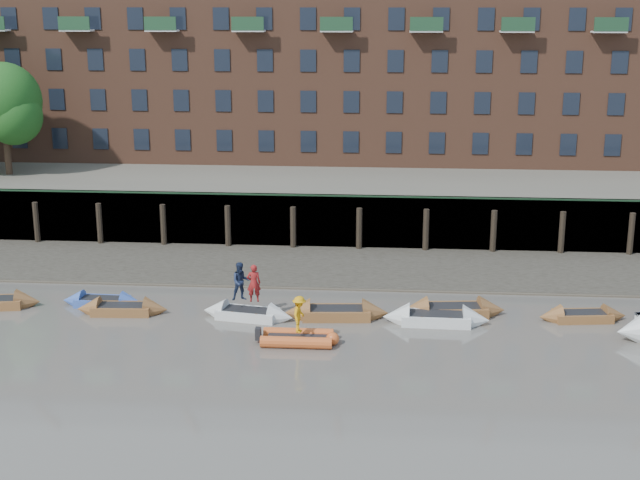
# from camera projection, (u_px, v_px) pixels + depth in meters

# --- Properties ---
(ground) EXTENTS (220.00, 220.00, 0.00)m
(ground) POSITION_uv_depth(u_px,v_px,m) (284.00, 406.00, 33.11)
(ground) COLOR #605B54
(ground) RESTS_ON ground
(foreshore) EXTENTS (110.00, 8.00, 0.50)m
(foreshore) POSITION_uv_depth(u_px,v_px,m) (321.00, 267.00, 50.44)
(foreshore) COLOR #3D382F
(foreshore) RESTS_ON ground
(mud_band) EXTENTS (110.00, 1.60, 0.10)m
(mud_band) POSITION_uv_depth(u_px,v_px,m) (316.00, 285.00, 47.17)
(mud_band) COLOR #4C4336
(mud_band) RESTS_ON ground
(river_wall) EXTENTS (110.00, 1.23, 3.30)m
(river_wall) POSITION_uv_depth(u_px,v_px,m) (327.00, 221.00, 54.24)
(river_wall) COLOR #2D2A26
(river_wall) RESTS_ON ground
(bank_terrace) EXTENTS (110.00, 28.00, 3.20)m
(bank_terrace) POSITION_uv_depth(u_px,v_px,m) (340.00, 178.00, 67.35)
(bank_terrace) COLOR #5E594D
(bank_terrace) RESTS_ON ground
(apartment_terrace) EXTENTS (80.60, 15.56, 20.98)m
(apartment_terrace) POSITION_uv_depth(u_px,v_px,m) (341.00, 26.00, 65.39)
(apartment_terrace) COLOR brown
(apartment_terrace) RESTS_ON bank_terrace
(rowboat_1) EXTENTS (4.05, 1.29, 1.17)m
(rowboat_1) POSITION_uv_depth(u_px,v_px,m) (102.00, 302.00, 43.99)
(rowboat_1) COLOR #3859B2
(rowboat_1) RESTS_ON ground
(rowboat_2) EXTENTS (4.44, 1.51, 1.27)m
(rowboat_2) POSITION_uv_depth(u_px,v_px,m) (122.00, 309.00, 42.86)
(rowboat_2) COLOR brown
(rowboat_2) RESTS_ON ground
(rowboat_3) EXTENTS (4.61, 2.06, 1.29)m
(rowboat_3) POSITION_uv_depth(u_px,v_px,m) (248.00, 314.00, 42.20)
(rowboat_3) COLOR silver
(rowboat_3) RESTS_ON ground
(rowboat_4) EXTENTS (5.07, 1.83, 1.44)m
(rowboat_4) POSITION_uv_depth(u_px,v_px,m) (336.00, 313.00, 42.25)
(rowboat_4) COLOR brown
(rowboat_4) RESTS_ON ground
(rowboat_5) EXTENTS (4.98, 1.57, 1.44)m
(rowboat_5) POSITION_uv_depth(u_px,v_px,m) (436.00, 319.00, 41.51)
(rowboat_5) COLOR silver
(rowboat_5) RESTS_ON ground
(rowboat_6) EXTENTS (5.11, 1.99, 1.45)m
(rowboat_6) POSITION_uv_depth(u_px,v_px,m) (453.00, 310.00, 42.58)
(rowboat_6) COLOR brown
(rowboat_6) RESTS_ON ground
(rowboat_7) EXTENTS (4.26, 1.72, 1.20)m
(rowboat_7) POSITION_uv_depth(u_px,v_px,m) (582.00, 316.00, 41.94)
(rowboat_7) COLOR brown
(rowboat_7) RESTS_ON ground
(rib_tender) EXTENTS (3.42, 1.62, 0.59)m
(rib_tender) POSITION_uv_depth(u_px,v_px,m) (301.00, 338.00, 39.10)
(rib_tender) COLOR #D15823
(rib_tender) RESTS_ON ground
(person_rower_a) EXTENTS (0.73, 0.55, 1.81)m
(person_rower_a) POSITION_uv_depth(u_px,v_px,m) (254.00, 283.00, 41.76)
(person_rower_a) COLOR maroon
(person_rower_a) RESTS_ON rowboat_3
(person_rower_b) EXTENTS (1.08, 0.96, 1.84)m
(person_rower_b) POSITION_uv_depth(u_px,v_px,m) (241.00, 281.00, 41.96)
(person_rower_b) COLOR #19233F
(person_rower_b) RESTS_ON rowboat_3
(person_rib_crew) EXTENTS (0.76, 1.14, 1.64)m
(person_rib_crew) POSITION_uv_depth(u_px,v_px,m) (299.00, 314.00, 38.77)
(person_rib_crew) COLOR orange
(person_rib_crew) RESTS_ON rib_tender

